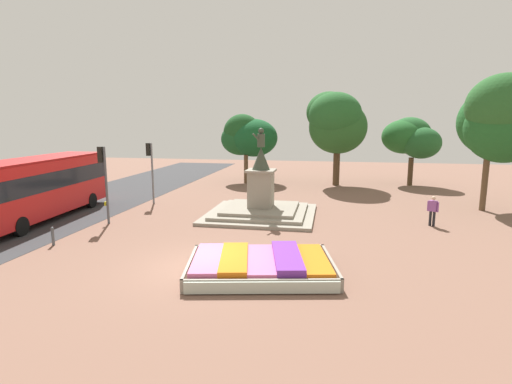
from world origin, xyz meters
The scene contains 12 objects.
ground_plane centered at (0.00, 0.00, 0.00)m, with size 81.64×81.64×0.00m, color brown.
flower_planter centered at (2.23, -0.12, 0.28)m, with size 5.63×4.53×0.67m.
statue_monument centered at (0.74, 8.45, 0.74)m, with size 5.96×5.96×4.88m.
traffic_light_mid_block centered at (-6.82, 5.21, 2.73)m, with size 0.42×0.30×3.98m.
traffic_light_far_corner centered at (-6.75, 10.48, 2.71)m, with size 0.42×0.31×3.89m.
city_bus centered at (-10.83, 5.17, 1.90)m, with size 3.19×10.55×3.31m.
pedestrian_with_handbag centered at (9.65, 7.80, 0.87)m, with size 0.49×0.39×1.53m.
kerb_bollard_mid_b centered at (-7.05, 1.40, 0.42)m, with size 0.13×0.13×0.80m.
park_tree_far_left centered at (-2.64, 20.94, 3.93)m, with size 4.89×4.48×5.88m.
park_tree_behind_statue centered at (14.17, 12.47, 5.34)m, with size 4.54×5.13×7.91m.
park_tree_far_right centered at (10.92, 21.99, 3.90)m, with size 4.57×4.47×5.60m.
park_tree_street_side centered at (4.74, 20.47, 5.36)m, with size 4.97×5.27×7.67m.
Camera 1 is at (4.52, -13.14, 5.21)m, focal length 28.00 mm.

